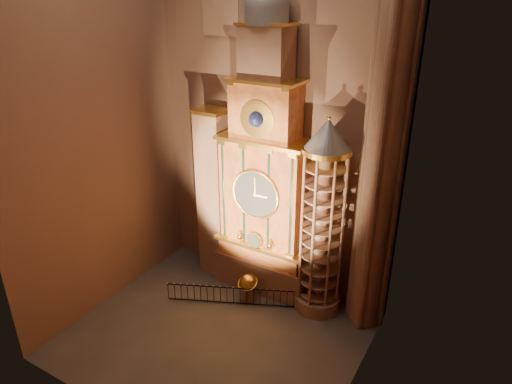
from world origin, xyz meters
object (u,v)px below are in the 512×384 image
Objects in this scene: astronomical_clock at (265,182)px; portrait_tower at (214,194)px; stair_turret at (322,222)px; celestial_globe at (248,286)px; iron_railing at (243,296)px.

astronomical_clock is 1.64× the size of portrait_tower.
stair_turret is at bearing -4.30° from astronomical_clock.
astronomical_clock reaches higher than stair_turret.
celestial_globe is at bearing -92.29° from astronomical_clock.
portrait_tower is 6.12× the size of celestial_globe.
iron_railing is (0.01, -0.47, -0.42)m from celestial_globe.
portrait_tower reaches higher than celestial_globe.
astronomical_clock is 6.49m from iron_railing.
astronomical_clock is at bearing 88.41° from iron_railing.
portrait_tower is 0.94× the size of stair_turret.
stair_turret is (3.50, -0.26, -1.41)m from astronomical_clock.
iron_railing is at bearing -91.59° from astronomical_clock.
portrait_tower is at bearing 177.67° from stair_turret.
stair_turret is at bearing -2.33° from portrait_tower.
portrait_tower is at bearing 152.04° from celestial_globe.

